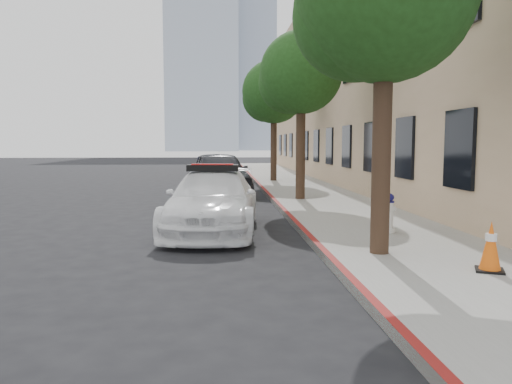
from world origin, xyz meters
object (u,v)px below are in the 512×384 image
at_px(police_car, 213,201).
at_px(traffic_cone, 491,247).
at_px(fire_hydrant, 387,213).
at_px(parked_car_far, 213,171).
at_px(parked_car_mid, 219,173).

bearing_deg(police_car, traffic_cone, -42.68).
bearing_deg(fire_hydrant, traffic_cone, -90.74).
distance_m(parked_car_far, fire_hydrant, 13.67).
distance_m(fire_hydrant, traffic_cone, 3.10).
bearing_deg(fire_hydrant, police_car, 152.60).
height_order(parked_car_far, traffic_cone, parked_car_far).
distance_m(police_car, parked_car_far, 11.98).
bearing_deg(traffic_cone, fire_hydrant, 97.57).
height_order(fire_hydrant, traffic_cone, fire_hydrant).
bearing_deg(parked_car_far, traffic_cone, -75.28).
relative_size(police_car, parked_car_far, 1.18).
bearing_deg(police_car, parked_car_far, 95.81).
bearing_deg(police_car, fire_hydrant, -14.00).
relative_size(parked_car_mid, parked_car_far, 1.20).
relative_size(police_car, fire_hydrant, 5.98).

